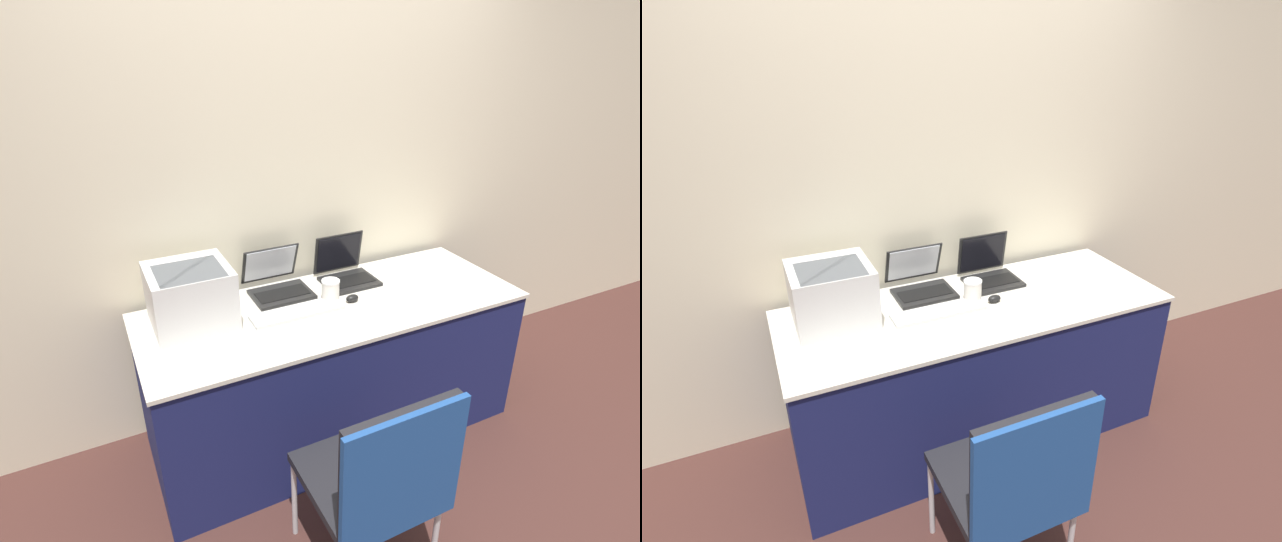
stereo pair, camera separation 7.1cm
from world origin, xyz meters
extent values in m
plane|color=#472823|center=(0.00, 0.00, 0.00)|extent=(14.00, 14.00, 0.00)
cube|color=beige|center=(0.00, 0.79, 1.30)|extent=(8.00, 0.05, 2.60)
cube|color=#191E51|center=(0.00, 0.35, 0.38)|extent=(1.92, 0.71, 0.77)
cube|color=silver|center=(0.00, 0.35, 0.78)|extent=(1.94, 0.73, 0.02)
cube|color=silver|center=(-0.68, 0.48, 0.93)|extent=(0.36, 0.34, 0.28)
cube|color=#51565B|center=(-0.68, 0.45, 1.04)|extent=(0.29, 0.26, 0.05)
cube|color=black|center=(-0.20, 0.55, 0.80)|extent=(0.31, 0.22, 0.02)
cube|color=black|center=(-0.20, 0.54, 0.81)|extent=(0.27, 0.12, 0.00)
cube|color=black|center=(-0.20, 0.71, 0.91)|extent=(0.31, 0.09, 0.21)
cube|color=silver|center=(-0.20, 0.70, 0.91)|extent=(0.28, 0.08, 0.19)
cube|color=black|center=(0.19, 0.53, 0.80)|extent=(0.29, 0.23, 0.02)
cube|color=black|center=(0.19, 0.51, 0.81)|extent=(0.25, 0.13, 0.00)
cube|color=black|center=(0.19, 0.66, 0.92)|extent=(0.29, 0.04, 0.23)
cube|color=black|center=(0.19, 0.65, 0.92)|extent=(0.26, 0.04, 0.20)
cube|color=silver|center=(-0.21, 0.34, 0.80)|extent=(0.46, 0.13, 0.02)
cylinder|color=white|center=(0.00, 0.39, 0.84)|extent=(0.09, 0.09, 0.11)
cylinder|color=white|center=(0.00, 0.39, 0.90)|extent=(0.09, 0.09, 0.01)
ellipsoid|color=black|center=(0.09, 0.33, 0.81)|extent=(0.07, 0.04, 0.04)
cube|color=black|center=(-0.26, -0.39, 0.44)|extent=(0.45, 0.46, 0.04)
cube|color=black|center=(-0.26, -0.60, 0.70)|extent=(0.45, 0.03, 0.47)
cylinder|color=silver|center=(-0.46, -0.18, 0.21)|extent=(0.02, 0.02, 0.42)
cylinder|color=silver|center=(-0.05, -0.18, 0.21)|extent=(0.02, 0.02, 0.42)
cylinder|color=silver|center=(-0.05, -0.60, 0.21)|extent=(0.02, 0.02, 0.42)
cube|color=#1E478C|center=(-0.26, -0.63, 0.67)|extent=(0.48, 0.02, 0.52)
camera|label=1|loc=(-1.04, -1.59, 1.99)|focal=28.00mm
camera|label=2|loc=(-0.98, -1.62, 1.99)|focal=28.00mm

